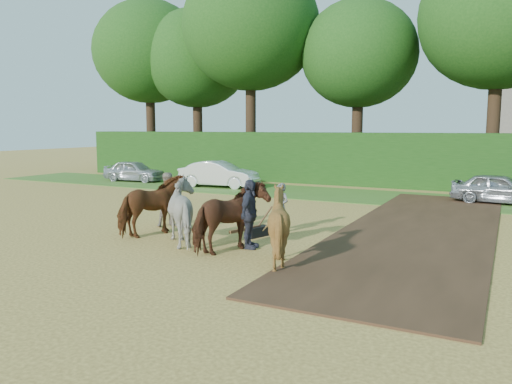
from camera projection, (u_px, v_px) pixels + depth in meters
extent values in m
plane|color=gold|center=(292.00, 284.00, 10.58)|extent=(120.00, 120.00, 0.00)
cube|color=#472D1C|center=(420.00, 229.00, 16.09)|extent=(4.50, 17.00, 0.05)
cube|color=#38601E|center=(411.00, 199.00, 22.94)|extent=(50.00, 5.00, 0.03)
cube|color=#14380F|center=(427.00, 161.00, 26.73)|extent=(46.00, 1.60, 3.00)
imported|color=tan|center=(169.00, 200.00, 16.57)|extent=(1.08, 1.12, 1.81)
imported|color=#292B37|center=(249.00, 214.00, 13.54)|extent=(0.65, 1.17, 1.90)
imported|color=maroon|center=(153.00, 206.00, 15.17)|extent=(1.61, 2.39, 1.85)
imported|color=#B9B5A6|center=(189.00, 211.00, 14.17)|extent=(2.22, 2.05, 1.85)
imported|color=#53261A|center=(230.00, 218.00, 13.16)|extent=(1.61, 2.39, 1.85)
imported|color=brown|center=(279.00, 225.00, 12.15)|extent=(1.93, 2.05, 1.86)
cube|color=black|center=(258.00, 232.00, 15.12)|extent=(0.53, 0.85, 0.31)
cube|color=brown|center=(245.00, 229.00, 14.73)|extent=(0.45, 1.21, 0.09)
cylinder|color=brown|center=(264.00, 218.00, 15.56)|extent=(0.20, 0.89, 0.65)
cylinder|color=brown|center=(273.00, 220.00, 15.29)|extent=(0.43, 0.83, 0.65)
imported|color=gray|center=(281.00, 207.00, 15.79)|extent=(0.65, 0.52, 1.55)
imported|color=#AFB1B6|center=(134.00, 171.00, 30.49)|extent=(3.94, 1.88, 1.30)
imported|color=silver|center=(219.00, 174.00, 27.50)|extent=(4.55, 1.98, 1.46)
imported|color=#96999E|center=(499.00, 189.00, 21.51)|extent=(4.04, 2.00, 1.32)
cylinder|color=#382616|center=(151.00, 132.00, 38.67)|extent=(0.70, 0.70, 5.85)
ellipsoid|color=#163F11|center=(149.00, 52.00, 37.89)|extent=(8.40, 8.40, 7.73)
cylinder|color=#382616|center=(198.00, 135.00, 37.34)|extent=(0.70, 0.70, 5.40)
ellipsoid|color=#163F11|center=(197.00, 58.00, 36.61)|extent=(7.80, 7.80, 7.18)
cylinder|color=#382616|center=(251.00, 128.00, 34.12)|extent=(0.70, 0.70, 6.53)
ellipsoid|color=#163F11|center=(251.00, 27.00, 33.26)|extent=(9.20, 9.20, 8.46)
cylinder|color=#382616|center=(357.00, 138.00, 32.38)|extent=(0.70, 0.70, 5.17)
ellipsoid|color=#163F11|center=(359.00, 54.00, 31.69)|extent=(7.40, 7.40, 6.81)
cylinder|color=#382616|center=(493.00, 132.00, 27.82)|extent=(0.70, 0.70, 6.08)
ellipsoid|color=#163F11|center=(500.00, 16.00, 27.02)|extent=(8.60, 8.60, 7.91)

